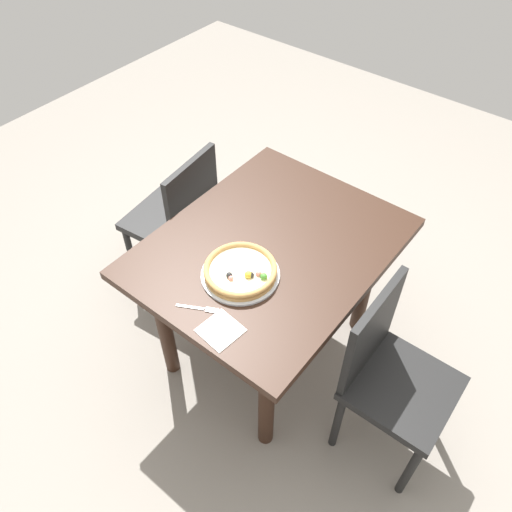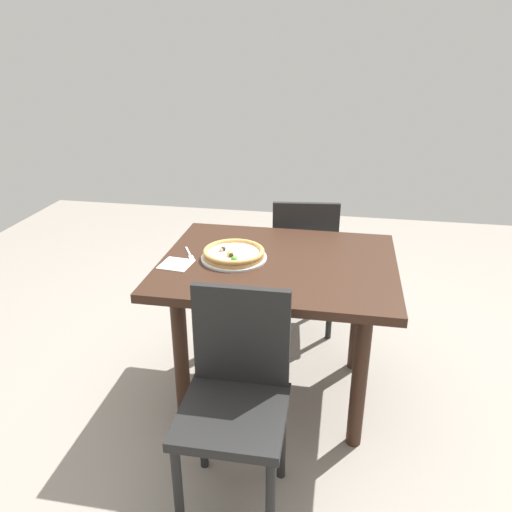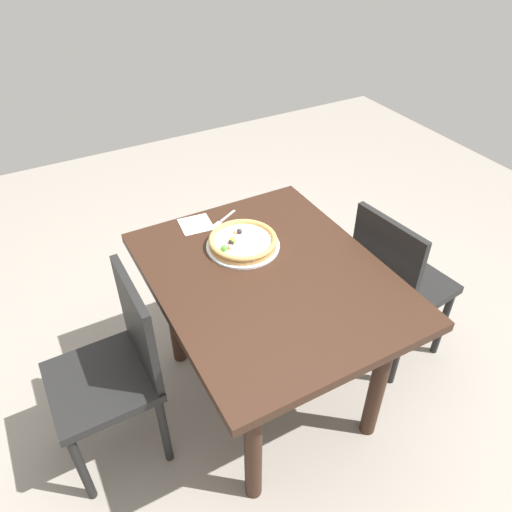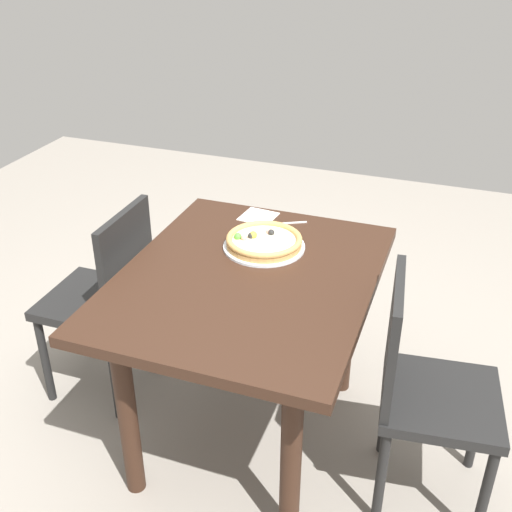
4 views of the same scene
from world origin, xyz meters
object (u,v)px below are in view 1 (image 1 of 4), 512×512
(chair_far, at_px, (390,374))
(plate, at_px, (240,274))
(dining_table, at_px, (270,263))
(fork, at_px, (201,309))
(napkin, at_px, (220,330))
(chair_near, at_px, (178,217))
(pizza, at_px, (241,270))

(chair_far, height_order, plate, chair_far)
(dining_table, distance_m, fork, 0.45)
(plate, relative_size, fork, 2.08)
(chair_far, height_order, napkin, chair_far)
(dining_table, xyz_separation_m, napkin, (0.47, 0.12, 0.12))
(chair_near, distance_m, fork, 0.88)
(plate, bearing_deg, chair_near, -112.90)
(chair_near, xyz_separation_m, fork, (0.51, 0.66, 0.27))
(dining_table, relative_size, fork, 7.27)
(chair_near, relative_size, pizza, 3.02)
(chair_near, relative_size, plate, 2.81)
(plate, bearing_deg, pizza, 82.01)
(dining_table, distance_m, napkin, 0.50)
(plate, bearing_deg, napkin, 24.22)
(chair_near, xyz_separation_m, napkin, (0.54, 0.79, 0.27))
(pizza, height_order, napkin, pizza)
(fork, bearing_deg, plate, 59.51)
(dining_table, bearing_deg, plate, 2.81)
(chair_far, distance_m, napkin, 0.72)
(chair_far, distance_m, fork, 0.81)
(dining_table, height_order, napkin, napkin)
(dining_table, bearing_deg, pizza, 3.17)
(chair_near, relative_size, fork, 5.83)
(fork, xyz_separation_m, napkin, (0.03, 0.12, -0.00))
(chair_near, height_order, chair_far, same)
(pizza, distance_m, fork, 0.23)
(dining_table, xyz_separation_m, plate, (0.21, 0.01, 0.12))
(chair_far, bearing_deg, pizza, -77.88)
(napkin, bearing_deg, dining_table, -165.12)
(dining_table, height_order, pizza, pizza)
(napkin, bearing_deg, chair_near, -124.30)
(pizza, bearing_deg, plate, -97.99)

